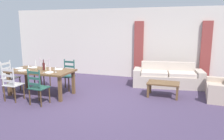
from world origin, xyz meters
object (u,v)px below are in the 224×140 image
object	(u,v)px
dining_chair_near_right	(38,87)
wine_glass_near_right	(56,68)
couch	(168,78)
dining_chair_far_left	(43,73)
coffee_cup_primary	(50,69)
dining_chair_near_left	(12,84)
wine_bottle	(44,66)
wine_glass_near_left	(29,66)
dining_chair_far_right	(68,75)
dining_table	(41,73)
coffee_table	(163,85)
dining_chair_head_west	(10,77)

from	to	relation	value
dining_chair_near_right	wine_glass_near_right	bearing A→B (deg)	76.11
dining_chair_near_right	couch	bearing A→B (deg)	43.76
dining_chair_far_left	coffee_cup_primary	distance (m)	1.13
dining_chair_near_left	wine_bottle	size ratio (longest dim) A/B	3.04
wine_glass_near_right	coffee_cup_primary	world-z (taller)	wine_glass_near_right
wine_glass_near_left	wine_glass_near_right	size ratio (longest dim) A/B	1.00
dining_chair_near_left	wine_bottle	distance (m)	0.98
dining_chair_far_right	wine_bottle	distance (m)	0.91
dining_chair_far_right	couch	distance (m)	3.35
wine_bottle	wine_glass_near_right	xyz separation A→B (m)	(0.49, -0.15, -0.01)
dining_chair_far_left	wine_glass_near_left	bearing A→B (deg)	-79.36
dining_table	dining_chair_far_left	xyz separation A→B (m)	(-0.48, 0.76, -0.19)
dining_table	dining_chair_near_left	size ratio (longest dim) A/B	1.98
dining_chair_near_right	dining_chair_far_left	size ratio (longest dim) A/B	1.00
coffee_table	dining_chair_far_right	bearing A→B (deg)	-176.37
dining_chair_near_left	coffee_table	distance (m)	4.22
dining_chair_far_left	wine_glass_near_left	distance (m)	0.99
wine_glass_near_left	coffee_cup_primary	bearing A→B (deg)	13.16
dining_chair_far_left	wine_bottle	distance (m)	1.03
dining_chair_near_left	dining_chair_far_right	distance (m)	1.71
dining_chair_far_right	couch	bearing A→B (deg)	24.82
couch	coffee_table	world-z (taller)	couch
dining_table	couch	distance (m)	4.12
dining_chair_head_west	coffee_cup_primary	distance (m)	1.48
dining_chair_near_right	coffee_table	size ratio (longest dim) A/B	1.07
couch	coffee_table	xyz separation A→B (m)	(-0.04, -1.21, 0.06)
dining_table	wine_bottle	bearing A→B (deg)	7.27
wine_bottle	dining_table	bearing A→B (deg)	-172.73
dining_chair_far_right	dining_chair_head_west	distance (m)	1.77
dining_chair_near_left	dining_chair_near_right	size ratio (longest dim) A/B	1.00
dining_chair_far_right	coffee_cup_primary	bearing A→B (deg)	-101.38
wine_glass_near_left	couch	world-z (taller)	wine_glass_near_left
wine_bottle	coffee_cup_primary	size ratio (longest dim) A/B	3.51
dining_chair_far_right	coffee_table	bearing A→B (deg)	3.63
dining_chair_head_west	wine_glass_near_left	xyz separation A→B (m)	(0.83, -0.10, 0.38)
dining_chair_near_left	couch	xyz separation A→B (m)	(3.91, 2.88, -0.19)
dining_chair_far_right	dining_chair_near_left	bearing A→B (deg)	-120.49
wine_bottle	couch	bearing A→B (deg)	32.29
dining_table	coffee_table	size ratio (longest dim) A/B	2.11
wine_glass_near_left	coffee_table	size ratio (longest dim) A/B	0.18
dining_chair_near_right	coffee_table	bearing A→B (deg)	29.54
dining_chair_far_right	wine_glass_near_left	bearing A→B (deg)	-130.97
dining_chair_near_right	dining_chair_far_right	xyz separation A→B (m)	(0.02, 1.52, 0.00)
wine_bottle	wine_glass_near_right	bearing A→B (deg)	-16.98
dining_chair_head_west	dining_chair_far_right	bearing A→B (deg)	26.08
dining_chair_near_right	coffee_table	xyz separation A→B (m)	(3.02, 1.71, -0.12)
wine_glass_near_right	coffee_cup_primary	distance (m)	0.33
dining_table	coffee_table	xyz separation A→B (m)	(3.45, 0.94, -0.31)
dining_chair_far_left	wine_bottle	size ratio (longest dim) A/B	3.04
dining_chair_far_right	coffee_cup_primary	size ratio (longest dim) A/B	10.67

